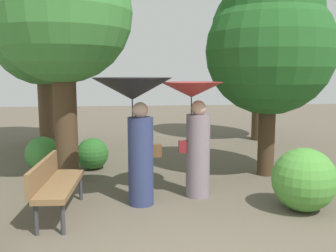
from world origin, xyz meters
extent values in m
cylinder|color=navy|center=(-0.49, 2.13, 0.70)|extent=(0.40, 0.40, 1.40)
sphere|color=tan|center=(-0.49, 2.13, 1.52)|extent=(0.25, 0.25, 0.25)
cylinder|color=#333338|center=(-0.61, 2.12, 1.30)|extent=(0.02, 0.02, 0.76)
cone|color=black|center=(-0.61, 2.12, 1.85)|extent=(1.24, 1.24, 0.34)
cube|color=brown|center=(-0.23, 2.14, 0.87)|extent=(0.14, 0.10, 0.20)
cylinder|color=gray|center=(0.49, 2.42, 0.70)|extent=(0.40, 0.40, 1.40)
sphere|color=tan|center=(0.49, 2.42, 1.51)|extent=(0.25, 0.25, 0.25)
cylinder|color=#333338|center=(0.37, 2.42, 1.30)|extent=(0.02, 0.02, 0.77)
cone|color=#B22D2D|center=(0.37, 2.42, 1.82)|extent=(1.04, 1.04, 0.25)
cube|color=maroon|center=(0.23, 2.41, 0.87)|extent=(0.14, 0.10, 0.20)
cylinder|color=#38383D|center=(-1.54, 1.10, 0.22)|extent=(0.06, 0.06, 0.44)
cylinder|color=#38383D|center=(-1.88, 1.11, 0.22)|extent=(0.06, 0.06, 0.44)
cylinder|color=#38383D|center=(-1.48, 2.44, 0.22)|extent=(0.06, 0.06, 0.44)
cylinder|color=#38383D|center=(-1.82, 2.45, 0.22)|extent=(0.06, 0.06, 0.44)
cube|color=olive|center=(-1.68, 1.77, 0.46)|extent=(0.51, 1.52, 0.08)
cube|color=olive|center=(-1.92, 1.79, 0.66)|extent=(0.13, 1.50, 0.35)
cylinder|color=brown|center=(-2.34, 6.07, 2.02)|extent=(0.40, 0.40, 4.05)
sphere|color=#387F33|center=(-2.34, 6.07, 3.03)|extent=(2.49, 2.49, 2.49)
sphere|color=#387F33|center=(-2.34, 6.07, 3.84)|extent=(1.99, 1.99, 1.99)
cylinder|color=#42301E|center=(3.38, 7.51, 2.23)|extent=(0.45, 0.45, 4.45)
sphere|color=#235B23|center=(3.38, 7.51, 3.34)|extent=(3.06, 3.06, 3.06)
sphere|color=#235B23|center=(3.38, 7.51, 4.23)|extent=(2.45, 2.45, 2.45)
cylinder|color=#4C3823|center=(-1.85, 3.53, 2.13)|extent=(0.43, 0.43, 4.25)
sphere|color=#428C3D|center=(-1.85, 3.53, 3.19)|extent=(2.58, 2.58, 2.58)
cylinder|color=#42301E|center=(2.13, 3.59, 1.68)|extent=(0.34, 0.34, 3.36)
sphere|color=#235B23|center=(2.13, 3.59, 2.52)|extent=(2.53, 2.53, 2.53)
sphere|color=#235B23|center=(2.13, 3.59, 3.19)|extent=(2.03, 2.03, 2.03)
cylinder|color=brown|center=(-3.06, 7.43, 2.13)|extent=(0.43, 0.43, 4.27)
sphere|color=#428C3D|center=(-3.06, 7.43, 3.20)|extent=(2.93, 2.93, 2.93)
sphere|color=#428C3D|center=(-3.06, 7.43, 4.06)|extent=(2.35, 2.35, 2.35)
sphere|color=#4C9338|center=(1.97, 1.59, 0.48)|extent=(0.97, 0.97, 0.97)
sphere|color=#2D6B28|center=(-1.46, 4.42, 0.34)|extent=(0.69, 0.69, 0.69)
sphere|color=#428C3D|center=(-2.51, 4.39, 0.37)|extent=(0.74, 0.74, 0.74)
camera|label=1|loc=(-0.67, -3.60, 2.09)|focal=39.58mm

